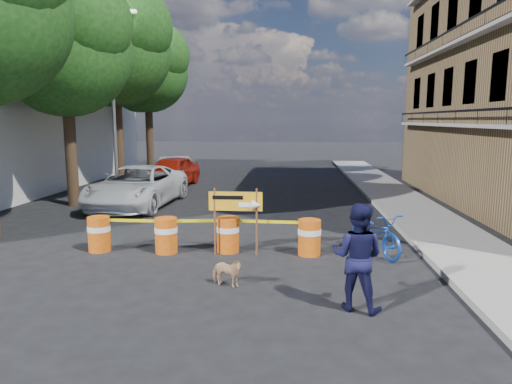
% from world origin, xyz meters
% --- Properties ---
extents(ground, '(120.00, 120.00, 0.00)m').
position_xyz_m(ground, '(0.00, 0.00, 0.00)').
color(ground, black).
rests_on(ground, ground).
extents(sidewalk_east, '(2.40, 40.00, 0.15)m').
position_xyz_m(sidewalk_east, '(6.20, 6.00, 0.07)').
color(sidewalk_east, gray).
rests_on(sidewalk_east, ground).
extents(tree_mid_a, '(5.25, 5.00, 8.68)m').
position_xyz_m(tree_mid_a, '(-6.74, 7.00, 6.01)').
color(tree_mid_a, '#332316').
rests_on(tree_mid_a, ground).
extents(tree_mid_b, '(5.67, 5.40, 9.62)m').
position_xyz_m(tree_mid_b, '(-6.73, 12.00, 6.71)').
color(tree_mid_b, '#332316').
rests_on(tree_mid_b, ground).
extents(tree_far, '(5.04, 4.80, 8.84)m').
position_xyz_m(tree_far, '(-6.74, 17.00, 6.22)').
color(tree_far, '#332316').
rests_on(tree_far, ground).
extents(streetlamp, '(1.25, 0.18, 8.00)m').
position_xyz_m(streetlamp, '(-5.93, 9.50, 4.38)').
color(streetlamp, gray).
rests_on(streetlamp, ground).
extents(barrel_far_left, '(0.58, 0.58, 0.90)m').
position_xyz_m(barrel_far_left, '(-3.15, 0.90, 0.47)').
color(barrel_far_left, '#C6480B').
rests_on(barrel_far_left, ground).
extents(barrel_mid_left, '(0.58, 0.58, 0.90)m').
position_xyz_m(barrel_mid_left, '(-1.39, 0.90, 0.47)').
color(barrel_mid_left, '#C6480B').
rests_on(barrel_mid_left, ground).
extents(barrel_mid_right, '(0.58, 0.58, 0.90)m').
position_xyz_m(barrel_mid_right, '(0.16, 1.08, 0.47)').
color(barrel_mid_right, '#C6480B').
rests_on(barrel_mid_right, ground).
extents(barrel_far_right, '(0.58, 0.58, 0.90)m').
position_xyz_m(barrel_far_right, '(2.22, 0.98, 0.47)').
color(barrel_far_right, '#C6480B').
rests_on(barrel_far_right, ground).
extents(detour_sign, '(1.32, 0.25, 1.70)m').
position_xyz_m(detour_sign, '(0.55, 0.79, 1.24)').
color(detour_sign, '#592D19').
rests_on(detour_sign, ground).
extents(pedestrian, '(1.14, 1.02, 1.92)m').
position_xyz_m(pedestrian, '(2.93, -2.27, 0.96)').
color(pedestrian, black).
rests_on(pedestrian, ground).
extents(bicycle, '(1.11, 1.28, 2.06)m').
position_xyz_m(bicycle, '(3.88, 1.20, 1.03)').
color(bicycle, '#1648B7').
rests_on(bicycle, ground).
extents(dog, '(0.78, 0.54, 0.60)m').
position_xyz_m(dog, '(0.46, -1.35, 0.30)').
color(dog, tan).
rests_on(dog, ground).
extents(suv_white, '(2.96, 5.81, 1.57)m').
position_xyz_m(suv_white, '(-4.21, 6.96, 0.79)').
color(suv_white, white).
rests_on(suv_white, ground).
extents(sedan_red, '(2.36, 4.70, 1.54)m').
position_xyz_m(sedan_red, '(-4.26, 12.27, 0.77)').
color(sedan_red, '#A11D0D').
rests_on(sedan_red, ground).
extents(sedan_silver, '(1.87, 4.46, 1.43)m').
position_xyz_m(sedan_silver, '(-4.41, 13.36, 0.72)').
color(sedan_silver, '#A6A9AE').
rests_on(sedan_silver, ground).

